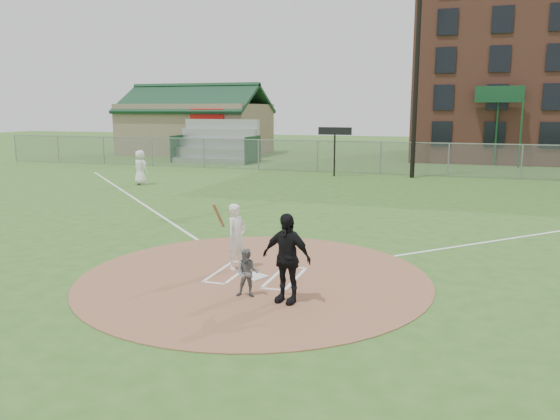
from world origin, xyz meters
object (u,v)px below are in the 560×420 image
(ondeck_player, at_px, (140,168))
(home_plate, at_px, (255,276))
(catcher, at_px, (247,273))
(umpire, at_px, (286,258))
(batter_at_plate, at_px, (236,236))

(ondeck_player, bearing_deg, home_plate, 147.01)
(catcher, xyz_separation_m, ondeck_player, (-11.90, 14.77, 0.37))
(home_plate, relative_size, catcher, 0.48)
(umpire, xyz_separation_m, ondeck_player, (-12.79, 14.82, -0.05))
(catcher, distance_m, ondeck_player, 18.97)
(catcher, bearing_deg, batter_at_plate, 106.53)
(catcher, bearing_deg, home_plate, 92.05)
(batter_at_plate, bearing_deg, ondeck_player, 130.10)
(umpire, height_order, batter_at_plate, umpire)
(catcher, xyz_separation_m, batter_at_plate, (-1.01, 1.85, 0.31))
(home_plate, relative_size, batter_at_plate, 0.28)
(ondeck_player, xyz_separation_m, batter_at_plate, (10.88, -12.92, -0.06))
(umpire, distance_m, ondeck_player, 19.57)
(umpire, bearing_deg, catcher, -171.32)
(home_plate, distance_m, ondeck_player, 17.76)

